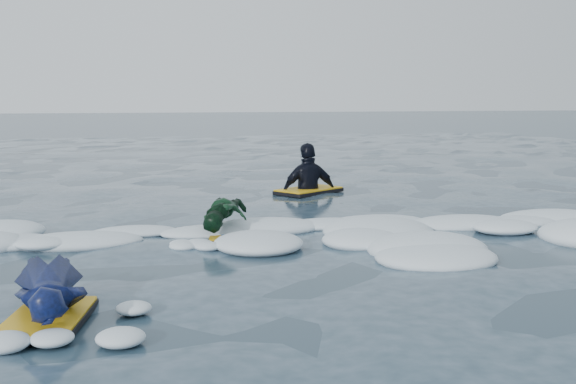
% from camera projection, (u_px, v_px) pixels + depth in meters
% --- Properties ---
extents(ground, '(120.00, 120.00, 0.00)m').
position_uv_depth(ground, '(194.00, 268.00, 6.60)').
color(ground, '#172338').
rests_on(ground, ground).
extents(foam_band, '(12.00, 3.10, 0.30)m').
position_uv_depth(foam_band, '(184.00, 246.00, 7.60)').
color(foam_band, white).
rests_on(foam_band, ground).
extents(prone_woman_unit, '(0.68, 1.47, 0.36)m').
position_uv_depth(prone_woman_unit, '(50.00, 290.00, 5.18)').
color(prone_woman_unit, black).
rests_on(prone_woman_unit, ground).
extents(prone_child_unit, '(0.87, 1.19, 0.42)m').
position_uv_depth(prone_child_unit, '(225.00, 217.00, 8.11)').
color(prone_child_unit, black).
rests_on(prone_child_unit, ground).
extents(waiting_rider_unit, '(1.26, 1.13, 1.66)m').
position_uv_depth(waiting_rider_unit, '(309.00, 194.00, 11.63)').
color(waiting_rider_unit, black).
rests_on(waiting_rider_unit, ground).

